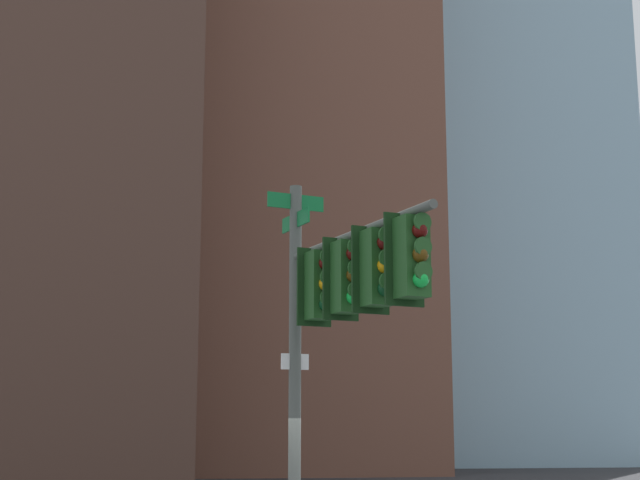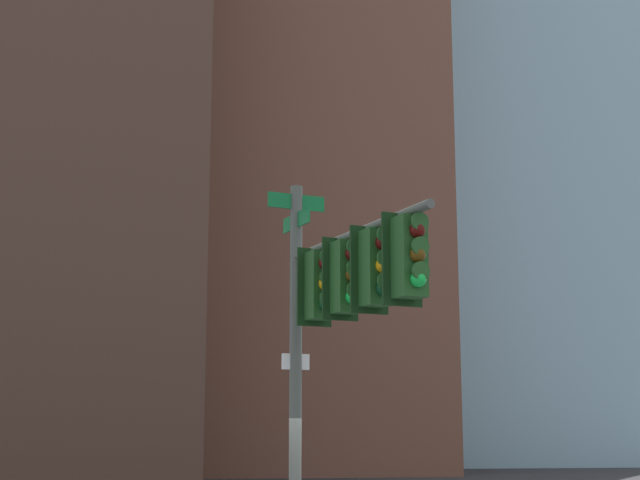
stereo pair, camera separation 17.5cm
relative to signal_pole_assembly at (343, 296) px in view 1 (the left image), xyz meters
name	(u,v)px [view 1 (the left image)]	position (x,y,z in m)	size (l,w,h in m)	color
signal_pole_assembly	(343,296)	(0.00, 0.00, 0.00)	(4.41, 1.66, 6.10)	#4C514C
building_brick_nearside	(282,26)	(43.99, -4.19, 23.11)	(21.31, 14.68, 54.51)	brown
building_brick_midblock	(36,140)	(35.55, 9.29, 12.44)	(19.85, 16.19, 33.17)	#4C3328
building_glass_tower	(365,45)	(53.68, -11.52, 26.23)	(22.76, 31.14, 60.77)	#8CB2C6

